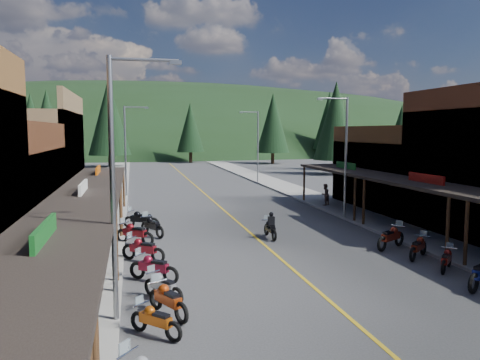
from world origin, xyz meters
TOP-DOWN VIEW (x-y plane):
  - ground at (0.00, 0.00)m, footprint 220.00×220.00m
  - centerline at (0.00, 20.00)m, footprint 0.15×90.00m
  - sidewalk_west at (-8.70, 20.00)m, footprint 3.40×94.00m
  - sidewalk_east at (8.70, 20.00)m, footprint 3.40×94.00m
  - shop_west_3 at (-13.78, 11.30)m, footprint 10.90×10.20m
  - shop_east_3 at (13.75, 11.30)m, footprint 10.90×10.20m
  - streetlight_0 at (-6.95, -6.00)m, footprint 2.16×0.18m
  - streetlight_1 at (-6.95, 22.00)m, footprint 2.16×0.18m
  - streetlight_2 at (6.95, 8.00)m, footprint 2.16×0.18m
  - streetlight_3 at (6.95, 30.00)m, footprint 2.16×0.18m
  - ridge_hill at (0.00, 135.00)m, footprint 310.00×140.00m
  - pine_1 at (-24.00, 70.00)m, footprint 5.88×5.88m
  - pine_2 at (-10.00, 58.00)m, footprint 6.72×6.72m
  - pine_3 at (4.00, 66.00)m, footprint 5.04×5.04m
  - pine_4 at (18.00, 60.00)m, footprint 5.88×5.88m
  - pine_5 at (34.00, 72.00)m, footprint 6.72×6.72m
  - pine_6 at (46.00, 64.00)m, footprint 5.04×5.04m
  - pine_9 at (24.00, 45.00)m, footprint 4.93×4.93m
  - pine_10 at (-18.00, 50.00)m, footprint 5.38×5.38m
  - pine_11 at (20.00, 38.00)m, footprint 5.82×5.82m
  - bike_west_4 at (-5.98, -7.22)m, footprint 1.74×1.75m
  - bike_west_5 at (-5.53, -5.83)m, footprint 1.60×2.19m
  - bike_west_6 at (-5.58, -4.36)m, footprint 1.65×1.92m
  - bike_west_7 at (-5.81, -2.25)m, footprint 2.16×1.89m
  - bike_west_8 at (-6.14, 0.71)m, footprint 2.20×1.90m
  - bike_west_9 at (-6.49, 4.02)m, footprint 2.27×2.04m
  - bike_west_10 at (-5.53, 5.78)m, footprint 1.71×2.29m
  - bike_west_11 at (-6.08, 7.82)m, footprint 2.36×1.77m
  - bike_east_6 at (6.19, -3.54)m, footprint 1.77×1.73m
  - bike_east_7 at (6.18, -1.57)m, footprint 2.01×1.78m
  - bike_east_8 at (5.90, 0.29)m, footprint 2.37×1.78m
  - rider_on_bike at (0.72, 3.84)m, footprint 0.69×1.97m
  - pedestrian_east_b at (7.83, 12.96)m, footprint 0.93×0.83m

SIDE VIEW (x-z plane):
  - ground at x=0.00m, z-range 0.00..0.00m
  - ridge_hill at x=0.00m, z-range -30.00..30.00m
  - centerline at x=0.00m, z-range 0.00..0.01m
  - sidewalk_west at x=-8.70m, z-range 0.00..0.15m
  - sidewalk_east at x=8.70m, z-range 0.00..0.15m
  - bike_west_4 at x=-5.98m, z-range 0.00..1.06m
  - bike_east_6 at x=6.19m, z-range 0.00..1.06m
  - bike_west_6 at x=-5.58m, z-range 0.00..1.10m
  - bike_east_7 at x=6.18m, z-range 0.00..1.16m
  - rider_on_bike at x=0.72m, z-range -0.15..1.35m
  - bike_west_5 at x=-5.53m, z-range 0.00..1.20m
  - bike_west_7 at x=-5.81m, z-range 0.00..1.24m
  - bike_west_8 at x=-6.14m, z-range 0.00..1.25m
  - bike_west_10 at x=-5.53m, z-range 0.00..1.26m
  - bike_west_11 at x=-6.08m, z-range 0.00..1.30m
  - bike_east_8 at x=5.90m, z-range 0.00..1.31m
  - bike_west_9 at x=-6.49m, z-range 0.00..1.31m
  - pedestrian_east_b at x=7.83m, z-range 0.15..1.81m
  - shop_east_3 at x=13.75m, z-range -0.57..5.63m
  - shop_west_3 at x=-13.78m, z-range -0.58..7.62m
  - streetlight_0 at x=-6.95m, z-range 0.46..8.46m
  - streetlight_1 at x=-6.95m, z-range 0.46..8.46m
  - streetlight_2 at x=6.95m, z-range 0.46..8.46m
  - streetlight_3 at x=6.95m, z-range 0.46..8.46m
  - pine_9 at x=24.00m, z-range 0.98..11.78m
  - pine_3 at x=4.00m, z-range 0.98..11.98m
  - pine_6 at x=46.00m, z-range 0.98..11.98m
  - pine_10 at x=-18.00m, z-range 0.98..12.58m
  - pine_11 at x=20.00m, z-range 0.99..13.39m
  - pine_1 at x=-24.00m, z-range 0.99..13.49m
  - pine_4 at x=18.00m, z-range 0.99..13.49m
  - pine_2 at x=-10.00m, z-range 0.99..14.99m
  - pine_5 at x=34.00m, z-range 0.99..14.99m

